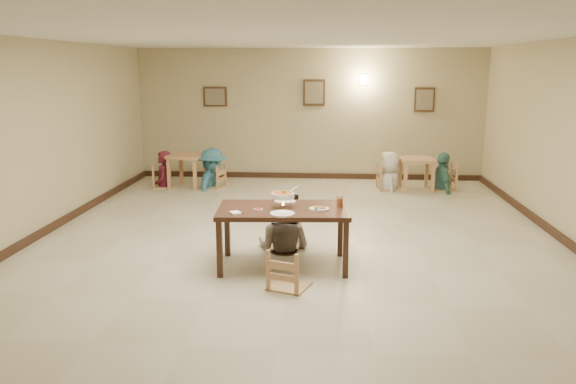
# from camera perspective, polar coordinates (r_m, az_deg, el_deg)

# --- Properties ---
(floor) EXTENTS (10.00, 10.00, 0.00)m
(floor) POSITION_cam_1_polar(r_m,az_deg,el_deg) (8.49, 0.94, -5.07)
(floor) COLOR beige
(floor) RESTS_ON ground
(ceiling) EXTENTS (10.00, 10.00, 0.00)m
(ceiling) POSITION_cam_1_polar(r_m,az_deg,el_deg) (8.10, 1.02, 15.60)
(ceiling) COLOR silver
(ceiling) RESTS_ON wall_back
(wall_back) EXTENTS (10.00, 0.00, 10.00)m
(wall_back) POSITION_cam_1_polar(r_m,az_deg,el_deg) (13.13, 2.21, 7.88)
(wall_back) COLOR #BEB089
(wall_back) RESTS_ON floor
(wall_front) EXTENTS (10.00, 0.00, 10.00)m
(wall_front) POSITION_cam_1_polar(r_m,az_deg,el_deg) (3.29, -3.96, -6.50)
(wall_front) COLOR #BEB089
(wall_front) RESTS_ON floor
(wall_left) EXTENTS (0.00, 10.00, 10.00)m
(wall_left) POSITION_cam_1_polar(r_m,az_deg,el_deg) (9.28, -24.61, 4.80)
(wall_left) COLOR #BEB089
(wall_left) RESTS_ON floor
(baseboard_back) EXTENTS (8.00, 0.06, 0.12)m
(baseboard_back) POSITION_cam_1_polar(r_m,az_deg,el_deg) (13.29, 2.16, 1.67)
(baseboard_back) COLOR #321E14
(baseboard_back) RESTS_ON floor
(baseboard_left) EXTENTS (0.06, 10.00, 0.12)m
(baseboard_left) POSITION_cam_1_polar(r_m,az_deg,el_deg) (9.54, -23.66, -3.78)
(baseboard_left) COLOR #321E14
(baseboard_left) RESTS_ON floor
(baseboard_right) EXTENTS (0.06, 10.00, 0.12)m
(baseboard_right) POSITION_cam_1_polar(r_m,az_deg,el_deg) (9.16, 26.68, -4.73)
(baseboard_right) COLOR #321E14
(baseboard_right) RESTS_ON floor
(picture_a) EXTENTS (0.55, 0.04, 0.45)m
(picture_a) POSITION_cam_1_polar(r_m,az_deg,el_deg) (13.31, -7.42, 9.58)
(picture_a) COLOR #3D2919
(picture_a) RESTS_ON wall_back
(picture_b) EXTENTS (0.50, 0.04, 0.60)m
(picture_b) POSITION_cam_1_polar(r_m,az_deg,el_deg) (13.05, 2.67, 10.05)
(picture_b) COLOR #3D2919
(picture_b) RESTS_ON wall_back
(picture_c) EXTENTS (0.45, 0.04, 0.55)m
(picture_c) POSITION_cam_1_polar(r_m,az_deg,el_deg) (13.23, 13.70, 9.09)
(picture_c) COLOR #3D2919
(picture_c) RESTS_ON wall_back
(wall_sconce) EXTENTS (0.16, 0.05, 0.22)m
(wall_sconce) POSITION_cam_1_polar(r_m,az_deg,el_deg) (13.06, 7.61, 11.27)
(wall_sconce) COLOR #FFD88C
(wall_sconce) RESTS_ON wall_back
(main_table) EXTENTS (1.74, 1.05, 0.79)m
(main_table) POSITION_cam_1_polar(r_m,az_deg,el_deg) (7.28, -0.49, -2.26)
(main_table) COLOR #3D2217
(main_table) RESTS_ON floor
(chair_far) EXTENTS (0.41, 0.41, 0.87)m
(chair_far) POSITION_cam_1_polar(r_m,az_deg,el_deg) (8.09, -0.25, -2.76)
(chair_far) COLOR tan
(chair_far) RESTS_ON floor
(chair_near) EXTENTS (0.44, 0.44, 0.93)m
(chair_near) POSITION_cam_1_polar(r_m,az_deg,el_deg) (6.65, 0.12, -5.92)
(chair_near) COLOR tan
(chair_near) RESTS_ON floor
(main_diner) EXTENTS (1.01, 0.90, 1.72)m
(main_diner) POSITION_cam_1_polar(r_m,az_deg,el_deg) (7.92, -0.43, 0.10)
(main_diner) COLOR gray
(main_diner) RESTS_ON floor
(curry_warmer) EXTENTS (0.34, 0.30, 0.27)m
(curry_warmer) POSITION_cam_1_polar(r_m,az_deg,el_deg) (7.26, -0.52, -0.36)
(curry_warmer) COLOR silver
(curry_warmer) RESTS_ON main_table
(rice_plate_far) EXTENTS (0.29, 0.29, 0.07)m
(rice_plate_far) POSITION_cam_1_polar(r_m,az_deg,el_deg) (7.56, -0.30, -0.95)
(rice_plate_far) COLOR white
(rice_plate_far) RESTS_ON main_table
(rice_plate_near) EXTENTS (0.31, 0.31, 0.07)m
(rice_plate_near) POSITION_cam_1_polar(r_m,az_deg,el_deg) (6.93, -0.58, -2.20)
(rice_plate_near) COLOR white
(rice_plate_near) RESTS_ON main_table
(fried_plate) EXTENTS (0.26, 0.26, 0.06)m
(fried_plate) POSITION_cam_1_polar(r_m,az_deg,el_deg) (7.18, 3.18, -1.66)
(fried_plate) COLOR white
(fried_plate) RESTS_ON main_table
(chili_dish) EXTENTS (0.11, 0.11, 0.02)m
(chili_dish) POSITION_cam_1_polar(r_m,az_deg,el_deg) (7.17, -3.06, -1.75)
(chili_dish) COLOR white
(chili_dish) RESTS_ON main_table
(napkin_cutlery) EXTENTS (0.20, 0.24, 0.03)m
(napkin_cutlery) POSITION_cam_1_polar(r_m,az_deg,el_deg) (6.99, -5.33, -2.14)
(napkin_cutlery) COLOR white
(napkin_cutlery) RESTS_ON main_table
(drink_glass) EXTENTS (0.08, 0.08, 0.16)m
(drink_glass) POSITION_cam_1_polar(r_m,az_deg,el_deg) (7.32, 5.29, -0.98)
(drink_glass) COLOR white
(drink_glass) RESTS_ON main_table
(bg_table_left) EXTENTS (0.84, 0.84, 0.72)m
(bg_table_left) POSITION_cam_1_polar(r_m,az_deg,el_deg) (12.38, -10.18, 3.14)
(bg_table_left) COLOR tan
(bg_table_left) RESTS_ON floor
(bg_table_right) EXTENTS (0.73, 0.73, 0.69)m
(bg_table_right) POSITION_cam_1_polar(r_m,az_deg,el_deg) (12.23, 12.96, 2.76)
(bg_table_right) COLOR tan
(bg_table_right) RESTS_ON floor
(bg_chair_ll) EXTENTS (0.45, 0.45, 0.96)m
(bg_chair_ll) POSITION_cam_1_polar(r_m,az_deg,el_deg) (12.53, -12.62, 2.64)
(bg_chair_ll) COLOR tan
(bg_chair_ll) RESTS_ON floor
(bg_chair_lr) EXTENTS (0.46, 0.46, 0.98)m
(bg_chair_lr) POSITION_cam_1_polar(r_m,az_deg,el_deg) (12.27, -7.70, 2.67)
(bg_chair_lr) COLOR tan
(bg_chair_lr) RESTS_ON floor
(bg_chair_rl) EXTENTS (0.48, 0.48, 1.03)m
(bg_chair_rl) POSITION_cam_1_polar(r_m,az_deg,el_deg) (12.19, 10.30, 2.64)
(bg_chair_rl) COLOR tan
(bg_chair_rl) RESTS_ON floor
(bg_chair_rr) EXTENTS (0.51, 0.51, 1.09)m
(bg_chair_rr) POSITION_cam_1_polar(r_m,az_deg,el_deg) (12.37, 15.51, 2.66)
(bg_chair_rr) COLOR tan
(bg_chair_rr) RESTS_ON floor
(bg_diner_a) EXTENTS (0.50, 0.65, 1.59)m
(bg_diner_a) POSITION_cam_1_polar(r_m,az_deg,el_deg) (12.48, -12.69, 4.08)
(bg_diner_a) COLOR maroon
(bg_diner_a) RESTS_ON floor
(bg_diner_b) EXTENTS (0.76, 1.19, 1.74)m
(bg_diner_b) POSITION_cam_1_polar(r_m,az_deg,el_deg) (12.21, -7.75, 4.45)
(bg_diner_b) COLOR teal
(bg_diner_b) RESTS_ON floor
(bg_diner_c) EXTENTS (0.57, 0.83, 1.63)m
(bg_diner_c) POSITION_cam_1_polar(r_m,az_deg,el_deg) (12.14, 10.36, 4.05)
(bg_diner_c) COLOR silver
(bg_diner_c) RESTS_ON floor
(bg_diner_d) EXTENTS (0.49, 0.99, 1.63)m
(bg_diner_d) POSITION_cam_1_polar(r_m,az_deg,el_deg) (12.33, 15.58, 3.91)
(bg_diner_d) COLOR teal
(bg_diner_d) RESTS_ON floor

